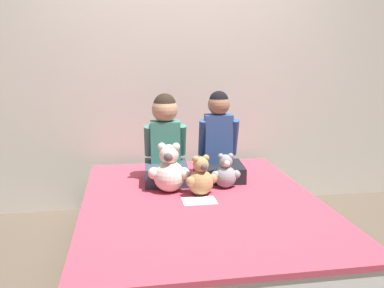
{
  "coord_description": "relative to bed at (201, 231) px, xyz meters",
  "views": [
    {
      "loc": [
        -0.45,
        -2.38,
        1.31
      ],
      "look_at": [
        0.0,
        0.36,
        0.7
      ],
      "focal_mm": 38.0,
      "sensor_mm": 36.0,
      "label": 1
    }
  ],
  "objects": [
    {
      "name": "ground_plane",
      "position": [
        0.0,
        0.0,
        -0.21
      ],
      "size": [
        14.0,
        14.0,
        0.0
      ],
      "primitive_type": "plane",
      "color": "brown"
    },
    {
      "name": "wall_behind_bed",
      "position": [
        0.0,
        1.08,
        1.04
      ],
      "size": [
        8.0,
        0.06,
        2.5
      ],
      "color": "beige",
      "rests_on": "ground_plane"
    },
    {
      "name": "bed",
      "position": [
        0.0,
        0.0,
        0.0
      ],
      "size": [
        1.49,
        1.88,
        0.42
      ],
      "color": "#473828",
      "rests_on": "ground_plane"
    },
    {
      "name": "child_on_left",
      "position": [
        -0.18,
        0.45,
        0.48
      ],
      "size": [
        0.32,
        0.38,
        0.63
      ],
      "rotation": [
        0.0,
        0.0,
        -0.06
      ],
      "color": "#384251",
      "rests_on": "bed"
    },
    {
      "name": "child_on_right",
      "position": [
        0.21,
        0.44,
        0.46
      ],
      "size": [
        0.38,
        0.35,
        0.64
      ],
      "rotation": [
        0.0,
        0.0,
        -0.09
      ],
      "color": "black",
      "rests_on": "bed"
    },
    {
      "name": "teddy_bear_held_by_left_child",
      "position": [
        -0.18,
        0.19,
        0.35
      ],
      "size": [
        0.27,
        0.21,
        0.33
      ],
      "rotation": [
        0.0,
        0.0,
        -0.2
      ],
      "color": "silver",
      "rests_on": "bed"
    },
    {
      "name": "teddy_bear_held_by_right_child",
      "position": [
        0.21,
        0.21,
        0.31
      ],
      "size": [
        0.2,
        0.15,
        0.24
      ],
      "rotation": [
        0.0,
        0.0,
        -0.05
      ],
      "color": "#939399",
      "rests_on": "bed"
    },
    {
      "name": "teddy_bear_between_children",
      "position": [
        0.01,
        0.09,
        0.32
      ],
      "size": [
        0.22,
        0.17,
        0.26
      ],
      "rotation": [
        0.0,
        0.0,
        0.26
      ],
      "color": "tan",
      "rests_on": "bed"
    },
    {
      "name": "sign_card",
      "position": [
        -0.02,
        -0.03,
        0.21
      ],
      "size": [
        0.21,
        0.15,
        0.0
      ],
      "color": "white",
      "rests_on": "bed"
    }
  ]
}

